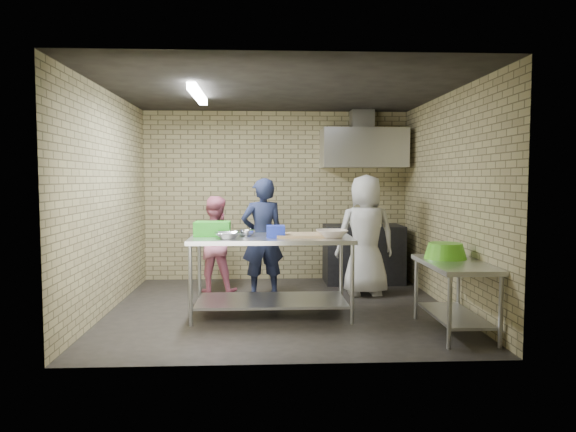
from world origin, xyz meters
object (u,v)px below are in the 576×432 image
object	(u,v)px
prep_table	(271,276)
woman_pink	(214,245)
green_basin	(445,251)
bottle_green	(389,154)
side_counter	(454,297)
blue_tub	(276,231)
woman_white	(366,235)
man_navy	(263,237)
stove	(363,254)
green_crate	(212,229)
bottle_red	(364,153)

from	to	relation	value
prep_table	woman_pink	distance (m)	1.56
green_basin	woman_pink	xyz separation A→B (m)	(-2.70, 1.85, -0.15)
green_basin	bottle_green	bearing A→B (deg)	89.58
side_counter	blue_tub	size ratio (longest dim) A/B	5.71
side_counter	woman_white	world-z (taller)	woman_white
man_navy	woman_white	size ratio (longest dim) A/B	0.97
stove	green_basin	xyz separation A→B (m)	(0.43, -2.50, 0.38)
green_basin	woman_white	size ratio (longest dim) A/B	0.27
prep_table	bottle_green	distance (m)	3.31
side_counter	bottle_green	distance (m)	3.41
side_counter	green_crate	world-z (taller)	green_crate
stove	woman_pink	xyz separation A→B (m)	(-2.27, -0.65, 0.24)
green_crate	green_basin	bearing A→B (deg)	-14.06
blue_tub	bottle_green	bearing A→B (deg)	50.92
bottle_green	man_navy	bearing A→B (deg)	-151.11
woman_white	man_navy	bearing A→B (deg)	-5.02
man_navy	green_basin	bearing A→B (deg)	127.99
side_counter	blue_tub	distance (m)	2.09
bottle_red	green_crate	bearing A→B (deg)	-136.81
woman_pink	bottle_red	bearing A→B (deg)	-152.35
man_navy	bottle_red	bearing A→B (deg)	-158.52
prep_table	blue_tub	xyz separation A→B (m)	(0.05, -0.10, 0.54)
green_crate	man_navy	bearing A→B (deg)	58.31
stove	woman_white	bearing A→B (deg)	-98.95
green_basin	bottle_green	size ratio (longest dim) A/B	3.07
green_basin	woman_pink	distance (m)	3.28
side_counter	man_navy	world-z (taller)	man_navy
blue_tub	woman_white	xyz separation A→B (m)	(1.28, 1.15, -0.17)
green_crate	blue_tub	world-z (taller)	green_crate
side_counter	man_navy	xyz separation A→B (m)	(-2.03, 1.87, 0.44)
green_basin	man_navy	bearing A→B (deg)	141.03
blue_tub	man_navy	bearing A→B (deg)	97.24
stove	blue_tub	bearing A→B (deg)	-124.56
stove	blue_tub	distance (m)	2.57
blue_tub	bottle_green	distance (m)	3.14
side_counter	bottle_green	size ratio (longest dim) A/B	8.00
prep_table	bottle_red	size ratio (longest dim) A/B	10.51
stove	bottle_red	size ratio (longest dim) A/B	6.67
green_crate	woman_white	distance (m)	2.24
green_basin	bottle_green	distance (m)	2.98
stove	green_crate	bearing A→B (deg)	-139.64
prep_table	bottle_green	world-z (taller)	bottle_green
prep_table	man_navy	size ratio (longest dim) A/B	1.16
green_basin	bottle_red	world-z (taller)	bottle_red
prep_table	bottle_green	bearing A→B (deg)	48.93
bottle_green	woman_white	distance (m)	1.75
stove	man_navy	size ratio (longest dim) A/B	0.73
blue_tub	woman_white	size ratio (longest dim) A/B	0.12
bottle_red	woman_pink	distance (m)	2.82
bottle_red	man_navy	distance (m)	2.32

